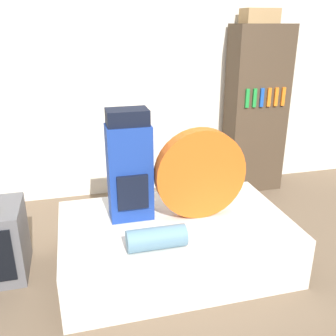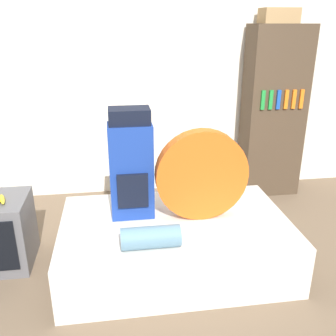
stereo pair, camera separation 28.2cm
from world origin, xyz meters
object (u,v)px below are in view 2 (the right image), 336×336
at_px(sleeping_roll, 151,237).
at_px(bookshelf, 273,113).
at_px(backpack, 131,166).
at_px(tent_bag, 202,175).
at_px(cardboard_box, 279,16).

height_order(sleeping_roll, bookshelf, bookshelf).
height_order(backpack, tent_bag, backpack).
distance_m(bookshelf, cardboard_box, 1.02).
bearing_deg(tent_bag, backpack, 167.23).
bearing_deg(backpack, sleeping_roll, -79.47).
relative_size(tent_bag, sleeping_roll, 1.75).
height_order(tent_bag, cardboard_box, cardboard_box).
xyz_separation_m(backpack, cardboard_box, (1.64, 1.23, 1.12)).
bearing_deg(sleeping_roll, backpack, 100.53).
relative_size(backpack, cardboard_box, 2.33).
bearing_deg(tent_bag, cardboard_box, 50.82).
distance_m(backpack, sleeping_roll, 0.63).
distance_m(sleeping_roll, bookshelf, 2.36).
xyz_separation_m(backpack, sleeping_roll, (0.10, -0.51, -0.35)).
relative_size(tent_bag, bookshelf, 0.39).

